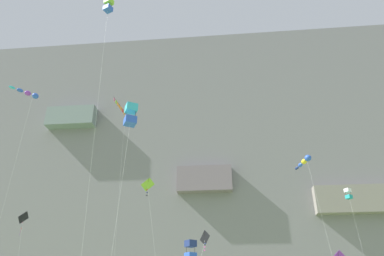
% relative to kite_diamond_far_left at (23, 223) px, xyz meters
% --- Properties ---
extents(cliff_face, '(180.00, 28.85, 58.99)m').
position_rel_kite_diamond_far_left_xyz_m(cliff_face, '(19.85, 36.30, 16.90)').
color(cliff_face, gray).
rests_on(cliff_face, ground).
extents(kite_diamond_far_left, '(3.06, 3.62, 13.98)m').
position_rel_kite_diamond_far_left_xyz_m(kite_diamond_far_left, '(0.00, 0.00, 0.00)').
color(kite_diamond_far_left, black).
rests_on(kite_diamond_far_left, ground).
extents(kite_box_upper_left, '(1.46, 4.52, 21.41)m').
position_rel_kite_diamond_far_left_xyz_m(kite_box_upper_left, '(14.76, -10.41, 7.72)').
color(kite_box_upper_left, '#38B2D1').
rests_on(kite_box_upper_left, ground).
extents(kite_banner_upper_mid, '(2.76, 5.06, 33.58)m').
position_rel_kite_diamond_far_left_xyz_m(kite_banner_upper_mid, '(6.97, 9.38, 19.40)').
color(kite_banner_upper_mid, black).
rests_on(kite_banner_upper_mid, ground).
extents(kite_box_low_center, '(3.47, 2.59, 8.79)m').
position_rel_kite_diamond_far_left_xyz_m(kite_box_low_center, '(20.43, -8.97, -4.58)').
color(kite_box_low_center, navy).
rests_on(kite_box_low_center, ground).
extents(kite_windsock_front_field, '(2.65, 2.98, 26.98)m').
position_rel_kite_diamond_far_left_xyz_m(kite_windsock_front_field, '(0.61, -5.65, 13.95)').
color(kite_windsock_front_field, blue).
rests_on(kite_windsock_front_field, ground).
extents(kite_box_mid_right, '(1.90, 1.68, 33.47)m').
position_rel_kite_diamond_far_left_xyz_m(kite_box_mid_right, '(11.90, -12.58, 19.96)').
color(kite_box_mid_right, '#8CCC33').
rests_on(kite_box_mid_right, ground).
extents(kite_diamond_high_center, '(2.39, 4.90, 10.74)m').
position_rel_kite_diamond_far_left_xyz_m(kite_diamond_high_center, '(21.19, -3.25, -3.08)').
color(kite_diamond_high_center, black).
rests_on(kite_diamond_high_center, ground).
extents(kite_box_low_right, '(1.58, 5.79, 18.54)m').
position_rel_kite_diamond_far_left_xyz_m(kite_box_low_right, '(40.36, 9.98, 5.17)').
color(kite_box_low_right, white).
rests_on(kite_box_low_right, ground).
extents(kite_windsock_high_right, '(1.81, 6.95, 19.56)m').
position_rel_kite_diamond_far_left_xyz_m(kite_windsock_high_right, '(32.93, 0.50, 6.53)').
color(kite_windsock_high_right, blue).
rests_on(kite_windsock_high_right, ground).
extents(kite_diamond_near_cliff, '(3.27, 1.86, 15.33)m').
position_rel_kite_diamond_far_left_xyz_m(kite_diamond_near_cliff, '(16.07, -6.42, 1.08)').
color(kite_diamond_near_cliff, '#8CCC33').
rests_on(kite_diamond_near_cliff, ground).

